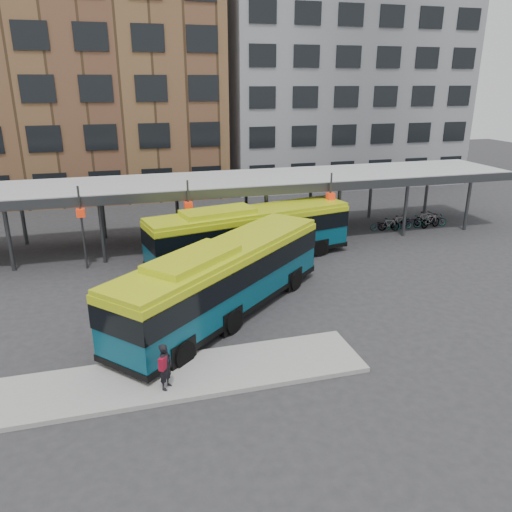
# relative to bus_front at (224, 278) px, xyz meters

# --- Properties ---
(ground) EXTENTS (120.00, 120.00, 0.00)m
(ground) POSITION_rel_bus_front_xyz_m (2.66, -1.67, -1.85)
(ground) COLOR #28282B
(ground) RESTS_ON ground
(boarding_island) EXTENTS (14.00, 3.00, 0.18)m
(boarding_island) POSITION_rel_bus_front_xyz_m (-2.84, -4.67, -1.76)
(boarding_island) COLOR gray
(boarding_island) RESTS_ON ground
(canopy) EXTENTS (40.00, 6.53, 4.80)m
(canopy) POSITION_rel_bus_front_xyz_m (2.60, 11.20, 2.06)
(canopy) COLOR #999B9E
(canopy) RESTS_ON ground
(building_brick) EXTENTS (26.00, 14.00, 22.00)m
(building_brick) POSITION_rel_bus_front_xyz_m (-7.34, 30.33, 9.15)
(building_brick) COLOR brown
(building_brick) RESTS_ON ground
(building_grey) EXTENTS (24.00, 14.00, 20.00)m
(building_grey) POSITION_rel_bus_front_xyz_m (18.66, 30.33, 8.15)
(building_grey) COLOR slate
(building_grey) RESTS_ON ground
(bus_front) EXTENTS (11.42, 10.58, 3.54)m
(bus_front) POSITION_rel_bus_front_xyz_m (0.00, 0.00, 0.00)
(bus_front) COLOR #074054
(bus_front) RESTS_ON ground
(bus_rear) EXTENTS (12.61, 5.16, 3.40)m
(bus_rear) POSITION_rel_bus_front_xyz_m (3.02, 6.74, -0.07)
(bus_rear) COLOR #074054
(bus_rear) RESTS_ON ground
(pedestrian) EXTENTS (0.68, 0.73, 1.69)m
(pedestrian) POSITION_rel_bus_front_xyz_m (-3.23, -5.41, -0.81)
(pedestrian) COLOR black
(pedestrian) RESTS_ON boarding_island
(bike_rack) EXTENTS (6.16, 1.38, 1.07)m
(bike_rack) POSITION_rel_bus_front_xyz_m (16.24, 10.30, -1.37)
(bike_rack) COLOR slate
(bike_rack) RESTS_ON ground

